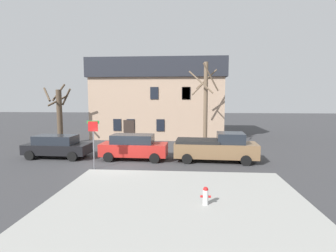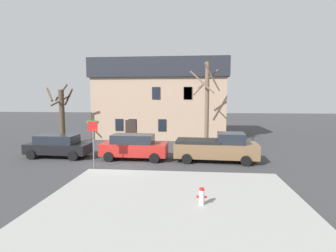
{
  "view_description": "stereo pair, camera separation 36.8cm",
  "coord_description": "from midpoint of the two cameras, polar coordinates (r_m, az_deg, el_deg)",
  "views": [
    {
      "loc": [
        4.46,
        -16.25,
        4.36
      ],
      "look_at": [
        3.11,
        1.58,
        2.43
      ],
      "focal_mm": 28.33,
      "sensor_mm": 36.0,
      "label": 1
    },
    {
      "loc": [
        4.83,
        -16.22,
        4.36
      ],
      "look_at": [
        3.11,
        1.58,
        2.43
      ],
      "focal_mm": 28.33,
      "sensor_mm": 36.0,
      "label": 2
    }
  ],
  "objects": [
    {
      "name": "pickup_truck_brown",
      "position": [
        18.45,
        9.79,
        -4.56
      ],
      "size": [
        5.66,
        2.47,
        1.99
      ],
      "color": "brown",
      "rests_on": "ground_plane"
    },
    {
      "name": "tree_bare_near",
      "position": [
        26.92,
        -22.72,
        2.5
      ],
      "size": [
        2.65,
        2.85,
        5.67
      ],
      "color": "#4C3D2D",
      "rests_on": "ground_plane"
    },
    {
      "name": "tree_bare_mid",
      "position": [
        23.27,
        7.62,
        5.23
      ],
      "size": [
        2.6,
        2.75,
        7.4
      ],
      "color": "brown",
      "rests_on": "ground_plane"
    },
    {
      "name": "car_red_wagon",
      "position": [
        18.82,
        -7.96,
        -4.42
      ],
      "size": [
        4.68,
        2.05,
        1.79
      ],
      "color": "#AD231E",
      "rests_on": "ground_plane"
    },
    {
      "name": "building_main",
      "position": [
        30.23,
        -2.25,
        5.94
      ],
      "size": [
        14.22,
        7.98,
        8.36
      ],
      "color": "tan",
      "rests_on": "ground_plane"
    },
    {
      "name": "bicycle_leaning",
      "position": [
        25.09,
        -22.91,
        -3.5
      ],
      "size": [
        1.75,
        0.23,
        1.03
      ],
      "color": "black",
      "rests_on": "ground_plane"
    },
    {
      "name": "fire_hydrant",
      "position": [
        10.93,
        7.11,
        -14.6
      ],
      "size": [
        0.42,
        0.22,
        0.72
      ],
      "color": "silver",
      "rests_on": "sidewalk_slab"
    },
    {
      "name": "ground_plane",
      "position": [
        17.44,
        -11.38,
        -8.46
      ],
      "size": [
        120.0,
        120.0,
        0.0
      ],
      "primitive_type": "plane",
      "color": "#38383A"
    },
    {
      "name": "car_black_wagon",
      "position": [
        20.91,
        -23.25,
        -3.99
      ],
      "size": [
        4.65,
        2.16,
        1.65
      ],
      "color": "black",
      "rests_on": "ground_plane"
    },
    {
      "name": "sidewalk_slab",
      "position": [
        11.51,
        1.0,
        -15.78
      ],
      "size": [
        10.78,
        8.54,
        0.12
      ],
      "primitive_type": "cube",
      "color": "#999993",
      "rests_on": "ground_plane"
    },
    {
      "name": "street_sign_pole",
      "position": [
        16.72,
        -16.38,
        -1.97
      ],
      "size": [
        0.76,
        0.07,
        2.97
      ],
      "color": "slate",
      "rests_on": "ground_plane"
    }
  ]
}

